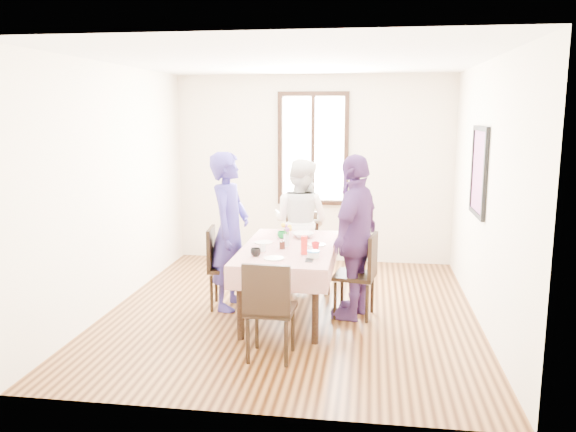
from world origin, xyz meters
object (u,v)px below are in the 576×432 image
Objects in this scene: person_left at (229,231)px; person_far at (301,223)px; chair_left at (228,268)px; chair_right at (355,275)px; chair_near at (271,309)px; chair_far at (301,249)px; dining_table at (289,281)px; person_right at (354,237)px.

person_far is at bearing -29.78° from person_left.
chair_left is at bearing 76.68° from person_far.
chair_left is 1.00× the size of chair_right.
person_far is at bearing 92.06° from chair_near.
chair_far is at bearing 42.59° from chair_right.
person_far is at bearing 90.00° from dining_table.
chair_near is at bearing -90.00° from dining_table.
chair_right is 1.00× the size of chair_near.
person_left is at bearing 95.06° from chair_right.
chair_far is at bearing -66.74° from person_far.
chair_right is 0.42m from person_right.
person_far is at bearing 86.55° from chair_far.
chair_near is (-0.71, -1.17, 0.00)m from chair_right.
dining_table is 1.13m from chair_far.
chair_left is at bearing 50.54° from chair_far.
person_right reaches higher than chair_near.
chair_right is at bearing 61.08° from chair_near.
chair_right is 1.31m from person_far.
chair_right is (0.71, 0.05, 0.08)m from dining_table.
person_far is at bearing 43.09° from chair_right.
person_far is (0.00, -0.02, 0.35)m from chair_far.
chair_right is 1.00× the size of chair_far.
person_right is at bearing 4.26° from dining_table.
person_far is (-0.71, 1.05, 0.35)m from chair_right.
chair_right is 0.52× the size of person_right.
person_right reaches higher than dining_table.
dining_table is at bearing 86.55° from chair_far.
chair_left and chair_right have the same top height.
chair_right is 1.46m from person_left.
chair_near is (0.00, -2.25, 0.00)m from chair_far.
person_left reaches higher than chair_right.
person_left is 1.09× the size of person_far.
person_far is 0.92× the size of person_right.
chair_right is (1.41, -0.10, 0.00)m from chair_left.
person_right is at bearing 146.39° from person_far.
chair_far is 1.34m from person_right.
person_left is at bearing 120.32° from chair_near.
person_right is (1.39, -0.10, 0.42)m from chair_left.
chair_far is 2.25m from chair_near.
person_right is (-0.02, 0.00, 0.42)m from chair_right.
person_right is at bearing 61.76° from chair_near.
dining_table is 0.71m from chair_right.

